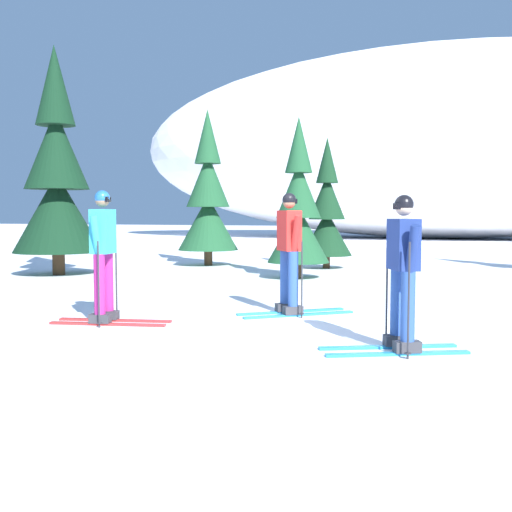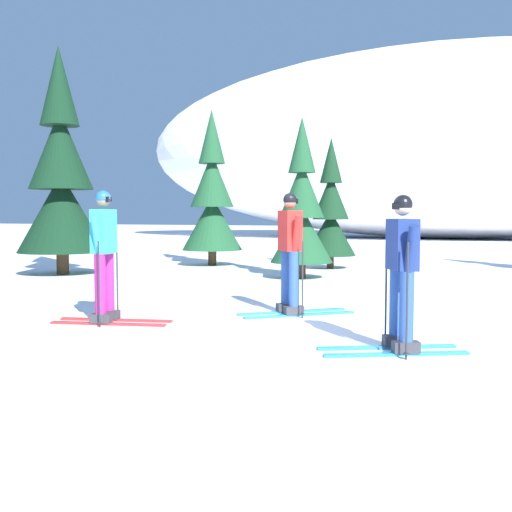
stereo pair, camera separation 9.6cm
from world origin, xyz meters
TOP-DOWN VIEW (x-y plane):
  - ground_plane at (0.00, 0.00)m, footprint 120.00×120.00m
  - skier_navy_jacket at (1.88, -0.82)m, footprint 1.62×1.06m
  - skier_red_jacket at (0.07, 1.15)m, footprint 1.62×1.38m
  - skier_cyan_jacket at (-2.15, -0.33)m, footprint 1.66×0.76m
  - pine_tree_far_left at (-6.82, 5.08)m, footprint 2.13×2.13m
  - pine_tree_left at (-4.39, 8.70)m, footprint 1.71×1.71m
  - pine_tree_center_left at (-1.07, 6.11)m, footprint 1.43×1.43m
  - pine_tree_center at (-0.97, 8.82)m, footprint 1.36×1.36m
  - snow_ridge_background at (1.21, 30.07)m, footprint 36.77×14.47m

SIDE VIEW (x-z plane):
  - ground_plane at x=0.00m, z-range 0.00..0.00m
  - skier_navy_jacket at x=1.88m, z-range 0.05..1.75m
  - skier_red_jacket at x=0.07m, z-range 0.04..1.84m
  - skier_cyan_jacket at x=-2.15m, z-range 0.04..1.86m
  - pine_tree_center at x=-0.97m, z-range -0.29..3.24m
  - pine_tree_center_left at x=-1.07m, z-range -0.30..3.40m
  - pine_tree_left at x=-4.39m, z-range -0.36..4.08m
  - pine_tree_far_left at x=-6.82m, z-range -0.45..5.06m
  - snow_ridge_background at x=1.21m, z-range 0.00..11.06m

